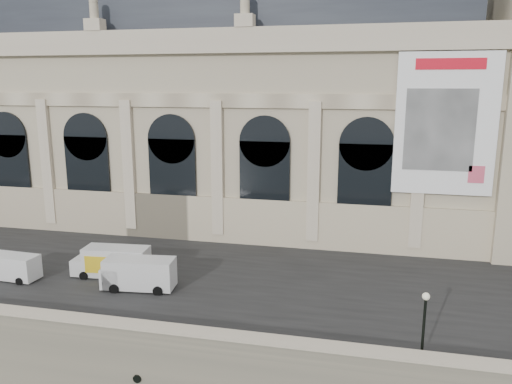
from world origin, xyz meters
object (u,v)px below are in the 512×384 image
at_px(van_b, 8,267).
at_px(lamp_right, 424,328).
at_px(van_c, 136,274).
at_px(box_truck, 113,262).

relative_size(van_b, lamp_right, 1.13).
xyz_separation_m(van_c, lamp_right, (22.02, -6.36, 0.90)).
height_order(van_c, box_truck, box_truck).
height_order(van_c, lamp_right, lamp_right).
bearing_deg(van_b, box_truck, 16.12).
xyz_separation_m(van_c, box_truck, (-3.18, 2.03, 0.02)).
height_order(van_b, box_truck, box_truck).
distance_m(van_c, box_truck, 3.77).
xyz_separation_m(van_b, lamp_right, (33.78, -5.92, 1.10)).
distance_m(van_b, lamp_right, 34.31).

